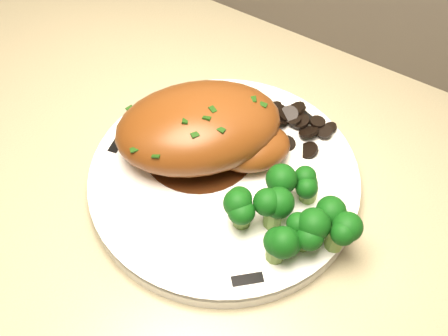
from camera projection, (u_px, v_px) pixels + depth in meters
The scene contains 9 objects.
counter at pixel (68, 265), 1.00m from camera, with size 1.93×0.65×0.95m.
plate at pixel (224, 179), 0.59m from camera, with size 0.28×0.28×0.02m, color white.
rim_accent_0 at pixel (307, 118), 0.63m from camera, with size 0.03×0.01×0.00m, color black.
rim_accent_1 at pixel (118, 143), 0.60m from camera, with size 0.03×0.01×0.00m, color black.
rim_accent_2 at pixel (247, 280), 0.51m from camera, with size 0.03×0.01×0.00m, color black.
gravy_pool at pixel (200, 148), 0.60m from camera, with size 0.12×0.12×0.00m, color #351709.
chicken_breast at pixel (205, 129), 0.57m from camera, with size 0.21×0.20×0.07m.
mushroom_pile at pixel (281, 128), 0.61m from camera, with size 0.09×0.06×0.02m.
broccoli_florets at pixel (294, 213), 0.52m from camera, with size 0.11×0.10×0.04m.
Camera 1 is at (0.74, 1.42, 1.32)m, focal length 45.00 mm.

